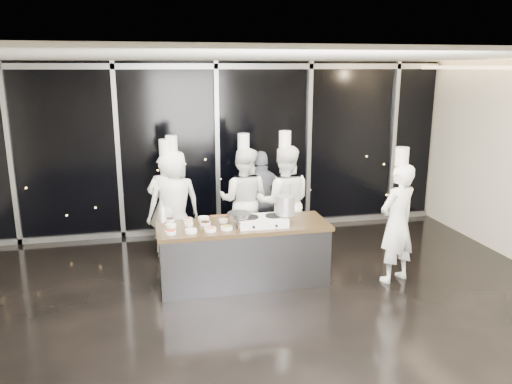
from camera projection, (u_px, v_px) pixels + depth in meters
ground at (257, 310)px, 6.52m from camera, size 9.00×9.00×0.00m
room_shell at (271, 139)px, 6.01m from camera, size 9.02×7.02×3.21m
window_wall at (217, 149)px, 9.38m from camera, size 8.90×0.11×3.20m
demo_counter at (244, 253)px, 7.26m from camera, size 2.46×0.86×0.90m
stove at (262, 221)px, 7.09m from camera, size 0.71×0.46×0.14m
frying_pan at (239, 215)px, 7.02m from camera, size 0.58×0.34×0.06m
stock_pot at (285, 205)px, 7.11m from camera, size 0.28×0.28×0.27m
prep_bowls at (205, 225)px, 7.05m from camera, size 1.40×0.71×0.05m
squeeze_bottle at (163, 214)px, 7.21m from camera, size 0.07×0.07×0.26m
chef_far_left at (167, 205)px, 8.20m from camera, size 0.69×0.50×1.97m
chef_left at (174, 203)px, 8.25m from camera, size 0.98×0.76×2.03m
chef_center at (244, 200)px, 8.40m from camera, size 1.08×0.98×2.04m
guest at (262, 200)px, 8.60m from camera, size 1.02×0.45×1.71m
chef_right at (284, 202)px, 8.13m from camera, size 1.05×0.89×2.11m
chef_side at (397, 222)px, 7.24m from camera, size 0.75×0.63×2.00m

